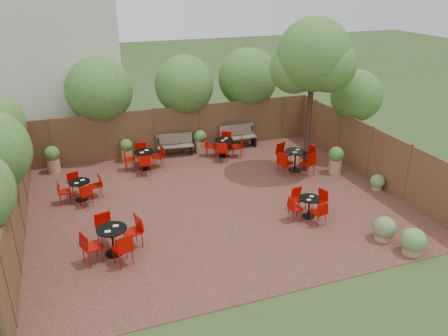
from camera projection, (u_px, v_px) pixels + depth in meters
name	position (u px, v px, depth m)	size (l,w,h in m)	color
ground	(216.00, 203.00, 15.01)	(80.00, 80.00, 0.00)	#354F23
courtyard_paving	(216.00, 202.00, 15.00)	(12.00, 10.00, 0.02)	#361916
fence_back	(178.00, 130.00, 18.92)	(12.00, 0.08, 2.00)	#50351D
fence_left	(18.00, 205.00, 12.74)	(0.08, 10.00, 2.00)	#50351D
fence_right	(370.00, 153.00, 16.47)	(0.08, 10.00, 2.00)	#50351D
neighbour_building	(54.00, 53.00, 18.91)	(5.00, 4.00, 8.00)	beige
overhang_foliage	(150.00, 102.00, 16.44)	(15.42, 10.73, 2.66)	#386C23
courtyard_tree	(313.00, 60.00, 15.73)	(2.77, 2.67, 5.76)	black
park_bench_left	(175.00, 144.00, 18.72)	(1.54, 0.65, 0.92)	brown
park_bench_right	(238.00, 136.00, 19.59)	(1.63, 0.57, 1.00)	brown
bistro_tables	(199.00, 178.00, 15.73)	(9.58, 7.34, 0.94)	black
planters	(180.00, 152.00, 17.70)	(10.74, 4.43, 1.06)	#A77653
low_shrubs	(394.00, 224.00, 13.04)	(2.50, 4.24, 0.74)	#A77653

